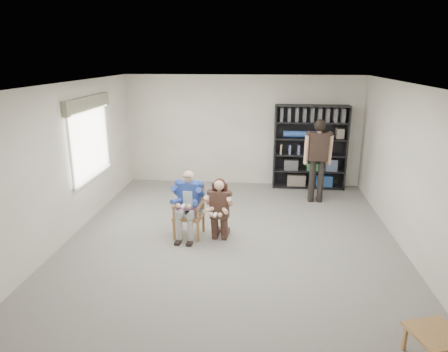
# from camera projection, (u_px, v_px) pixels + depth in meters

# --- Properties ---
(room_shell) EXTENTS (6.00, 7.00, 2.80)m
(room_shell) POSITION_uv_depth(u_px,v_px,m) (232.00, 167.00, 6.90)
(room_shell) COLOR beige
(room_shell) RESTS_ON ground
(floor) EXTENTS (6.00, 7.00, 0.01)m
(floor) POSITION_uv_depth(u_px,v_px,m) (232.00, 241.00, 7.30)
(floor) COLOR slate
(floor) RESTS_ON ground
(window_left) EXTENTS (0.16, 2.00, 1.75)m
(window_left) POSITION_uv_depth(u_px,v_px,m) (91.00, 139.00, 8.06)
(window_left) COLOR white
(window_left) RESTS_ON room_shell
(armchair) EXTENTS (0.61, 0.60, 0.98)m
(armchair) POSITION_uv_depth(u_px,v_px,m) (189.00, 211.00, 7.37)
(armchair) COLOR #976137
(armchair) RESTS_ON floor
(seated_man) EXTENTS (0.61, 0.81, 1.27)m
(seated_man) POSITION_uv_depth(u_px,v_px,m) (189.00, 204.00, 7.32)
(seated_man) COLOR navy
(seated_man) RESTS_ON floor
(kneeling_woman) EXTENTS (0.56, 0.82, 1.16)m
(kneeling_woman) POSITION_uv_depth(u_px,v_px,m) (219.00, 210.00, 7.17)
(kneeling_woman) COLOR #342519
(kneeling_woman) RESTS_ON floor
(bookshelf) EXTENTS (1.80, 0.38, 2.10)m
(bookshelf) POSITION_uv_depth(u_px,v_px,m) (310.00, 147.00, 9.97)
(bookshelf) COLOR black
(bookshelf) RESTS_ON floor
(standing_man) EXTENTS (0.59, 0.34, 1.90)m
(standing_man) POSITION_uv_depth(u_px,v_px,m) (318.00, 162.00, 8.99)
(standing_man) COLOR black
(standing_man) RESTS_ON floor
(side_table) EXTENTS (0.65, 0.65, 0.36)m
(side_table) POSITION_uv_depth(u_px,v_px,m) (434.00, 346.00, 4.39)
(side_table) COLOR #976137
(side_table) RESTS_ON floor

